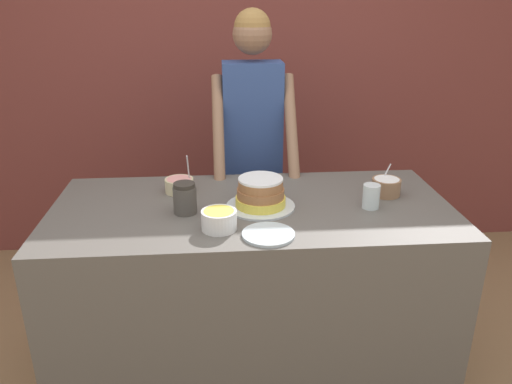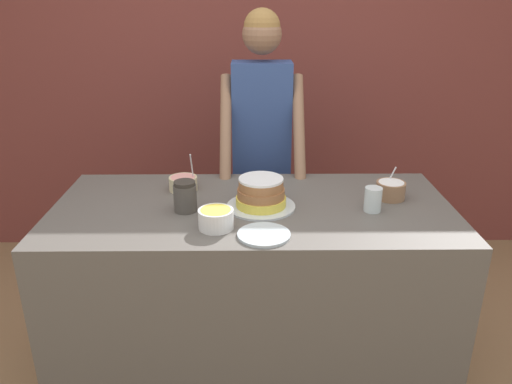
% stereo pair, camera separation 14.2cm
% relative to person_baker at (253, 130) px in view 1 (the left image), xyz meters
% --- Properties ---
extents(wall_back, '(10.00, 0.05, 2.60)m').
position_rel_person_baker_xyz_m(wall_back, '(-0.06, 0.80, 0.17)').
color(wall_back, brown).
rests_on(wall_back, ground_plane).
extents(counter, '(1.83, 0.86, 0.95)m').
position_rel_person_baker_xyz_m(counter, '(-0.06, -0.70, -0.65)').
color(counter, '#5B5651').
rests_on(counter, ground_plane).
extents(person_baker, '(0.46, 0.48, 1.79)m').
position_rel_person_baker_xyz_m(person_baker, '(0.00, 0.00, 0.00)').
color(person_baker, '#2D2D38').
rests_on(person_baker, ground_plane).
extents(cake, '(0.31, 0.31, 0.14)m').
position_rel_person_baker_xyz_m(cake, '(-0.02, -0.72, -0.11)').
color(cake, silver).
rests_on(cake, counter).
extents(frosting_bowl_pink, '(0.14, 0.14, 0.20)m').
position_rel_person_baker_xyz_m(frosting_bowl_pink, '(-0.40, -0.50, -0.14)').
color(frosting_bowl_pink, beige).
rests_on(frosting_bowl_pink, counter).
extents(frosting_bowl_yellow, '(0.15, 0.15, 0.08)m').
position_rel_person_baker_xyz_m(frosting_bowl_yellow, '(-0.21, -0.93, -0.13)').
color(frosting_bowl_yellow, white).
rests_on(frosting_bowl_yellow, counter).
extents(frosting_bowl_white, '(0.14, 0.14, 0.14)m').
position_rel_person_baker_xyz_m(frosting_bowl_white, '(0.60, -0.62, -0.13)').
color(frosting_bowl_white, '#936B4C').
rests_on(frosting_bowl_white, counter).
extents(drinking_glass, '(0.08, 0.08, 0.11)m').
position_rel_person_baker_xyz_m(drinking_glass, '(0.48, -0.76, -0.12)').
color(drinking_glass, silver).
rests_on(drinking_glass, counter).
extents(ceramic_plate, '(0.21, 0.21, 0.01)m').
position_rel_person_baker_xyz_m(ceramic_plate, '(-0.01, -1.01, -0.17)').
color(ceramic_plate, silver).
rests_on(ceramic_plate, counter).
extents(stoneware_jar, '(0.10, 0.10, 0.14)m').
position_rel_person_baker_xyz_m(stoneware_jar, '(-0.35, -0.75, -0.11)').
color(stoneware_jar, '#4C4742').
rests_on(stoneware_jar, counter).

